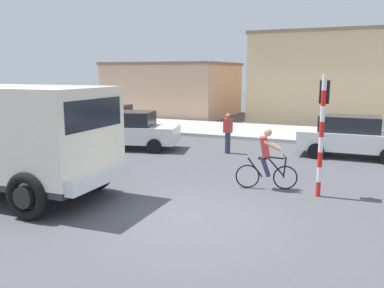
{
  "coord_description": "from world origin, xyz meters",
  "views": [
    {
      "loc": [
        3.54,
        -7.89,
        3.27
      ],
      "look_at": [
        -1.03,
        2.5,
        1.2
      ],
      "focal_mm": 37.31,
      "sensor_mm": 36.0,
      "label": 1
    }
  ],
  "objects_px": {
    "traffic_light_pole": "(323,119)",
    "car_far_side": "(130,130)",
    "car_red_near": "(351,136)",
    "truck_foreground": "(14,134)",
    "pedestrian_near_kerb": "(228,133)",
    "cyclist": "(266,159)",
    "car_white_mid": "(110,120)"
  },
  "relations": [
    {
      "from": "traffic_light_pole",
      "to": "car_far_side",
      "type": "height_order",
      "value": "traffic_light_pole"
    },
    {
      "from": "car_red_near",
      "to": "car_far_side",
      "type": "relative_size",
      "value": 0.94
    },
    {
      "from": "truck_foreground",
      "to": "pedestrian_near_kerb",
      "type": "bearing_deg",
      "value": 66.4
    },
    {
      "from": "cyclist",
      "to": "car_red_near",
      "type": "relative_size",
      "value": 0.43
    },
    {
      "from": "truck_foreground",
      "to": "traffic_light_pole",
      "type": "height_order",
      "value": "traffic_light_pole"
    },
    {
      "from": "car_red_near",
      "to": "car_far_side",
      "type": "height_order",
      "value": "same"
    },
    {
      "from": "traffic_light_pole",
      "to": "car_far_side",
      "type": "distance_m",
      "value": 9.01
    },
    {
      "from": "car_red_near",
      "to": "car_white_mid",
      "type": "xyz_separation_m",
      "value": [
        -11.53,
        0.53,
        0.0
      ]
    },
    {
      "from": "cyclist",
      "to": "pedestrian_near_kerb",
      "type": "height_order",
      "value": "cyclist"
    },
    {
      "from": "pedestrian_near_kerb",
      "to": "truck_foreground",
      "type": "bearing_deg",
      "value": -113.6
    },
    {
      "from": "truck_foreground",
      "to": "pedestrian_near_kerb",
      "type": "relative_size",
      "value": 3.38
    },
    {
      "from": "truck_foreground",
      "to": "pedestrian_near_kerb",
      "type": "distance_m",
      "value": 8.32
    },
    {
      "from": "car_far_side",
      "to": "truck_foreground",
      "type": "bearing_deg",
      "value": -83.07
    },
    {
      "from": "pedestrian_near_kerb",
      "to": "traffic_light_pole",
      "type": "bearing_deg",
      "value": -47.15
    },
    {
      "from": "cyclist",
      "to": "car_far_side",
      "type": "bearing_deg",
      "value": 152.3
    },
    {
      "from": "truck_foreground",
      "to": "car_far_side",
      "type": "bearing_deg",
      "value": 96.93
    },
    {
      "from": "traffic_light_pole",
      "to": "truck_foreground",
      "type": "bearing_deg",
      "value": -156.15
    },
    {
      "from": "car_red_near",
      "to": "car_white_mid",
      "type": "distance_m",
      "value": 11.54
    },
    {
      "from": "car_red_near",
      "to": "car_far_side",
      "type": "bearing_deg",
      "value": -167.33
    },
    {
      "from": "cyclist",
      "to": "car_far_side",
      "type": "xyz_separation_m",
      "value": [
        -6.73,
        3.53,
        -0.05
      ]
    },
    {
      "from": "truck_foreground",
      "to": "car_far_side",
      "type": "relative_size",
      "value": 1.27
    },
    {
      "from": "cyclist",
      "to": "traffic_light_pole",
      "type": "xyz_separation_m",
      "value": [
        1.44,
        -0.06,
        1.2
      ]
    },
    {
      "from": "cyclist",
      "to": "car_red_near",
      "type": "bearing_deg",
      "value": 69.98
    },
    {
      "from": "pedestrian_near_kerb",
      "to": "car_far_side",
      "type": "bearing_deg",
      "value": -169.72
    },
    {
      "from": "cyclist",
      "to": "car_far_side",
      "type": "relative_size",
      "value": 0.4
    },
    {
      "from": "car_red_near",
      "to": "pedestrian_near_kerb",
      "type": "distance_m",
      "value": 4.74
    },
    {
      "from": "car_white_mid",
      "to": "car_red_near",
      "type": "bearing_deg",
      "value": -2.63
    },
    {
      "from": "pedestrian_near_kerb",
      "to": "cyclist",
      "type": "bearing_deg",
      "value": -58.9
    },
    {
      "from": "cyclist",
      "to": "pedestrian_near_kerb",
      "type": "relative_size",
      "value": 1.06
    },
    {
      "from": "truck_foreground",
      "to": "car_far_side",
      "type": "distance_m",
      "value": 6.94
    },
    {
      "from": "car_far_side",
      "to": "cyclist",
      "type": "bearing_deg",
      "value": -27.7
    },
    {
      "from": "car_white_mid",
      "to": "car_far_side",
      "type": "distance_m",
      "value": 3.75
    }
  ]
}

